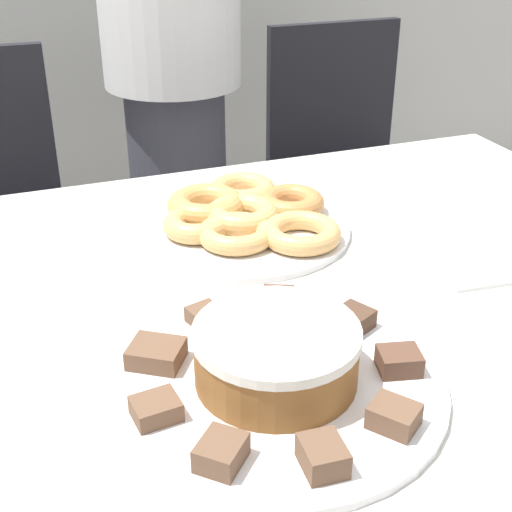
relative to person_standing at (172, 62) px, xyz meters
The scene contains 23 objects.
table 0.96m from the person_standing, 97.59° to the right, with size 1.40×0.97×0.72m.
person_standing is the anchor object (origin of this frame).
office_chair_right 0.65m from the person_standing, ahead, with size 0.44×0.44×0.88m.
plate_cake 1.14m from the person_standing, 99.03° to the right, with size 0.38×0.38×0.01m.
plate_donuts 0.74m from the person_standing, 96.24° to the right, with size 0.35×0.35×0.01m.
frosted_cake 1.14m from the person_standing, 99.03° to the right, with size 0.18×0.18×0.07m.
lamington_0 1.24m from the person_standing, 94.41° to the right, with size 0.06×0.06×0.03m.
lamington_1 1.16m from the person_standing, 92.08° to the right, with size 0.05×0.05×0.03m.
lamington_2 1.07m from the person_standing, 92.84° to the right, with size 0.06×0.06×0.02m.
lamington_3 1.01m from the person_standing, 97.01° to the right, with size 0.06×0.06×0.03m.
lamington_4 1.02m from the person_standing, 102.45° to the right, with size 0.05×0.05×0.02m.
lamington_5 1.09m from the person_standing, 105.79° to the right, with size 0.08×0.08×0.02m.
lamington_6 1.18m from the person_standing, 105.61° to the right, with size 0.05×0.05×0.02m.
lamington_7 1.26m from the person_standing, 102.68° to the right, with size 0.06×0.06×0.03m.
lamington_8 1.28m from the person_standing, 98.44° to the right, with size 0.04×0.05×0.03m.
donut_0 0.74m from the person_standing, 96.24° to the right, with size 0.12×0.12×0.04m.
donut_1 0.72m from the person_standing, 89.00° to the right, with size 0.11×0.11×0.04m.
donut_2 0.64m from the person_standing, 94.01° to the right, with size 0.12×0.12×0.03m.
donut_3 0.69m from the person_standing, 100.20° to the right, with size 0.13×0.13×0.04m.
donut_4 0.76m from the person_standing, 102.04° to the right, with size 0.11×0.11×0.03m.
donut_5 0.80m from the person_standing, 97.84° to the right, with size 0.12×0.12×0.03m.
donut_6 0.82m from the person_standing, 91.07° to the right, with size 0.12×0.12×0.03m.
napkin 1.00m from the person_standing, 78.29° to the right, with size 0.14×0.12×0.01m.
Camera 1 is at (-0.30, -0.79, 1.22)m, focal length 50.00 mm.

